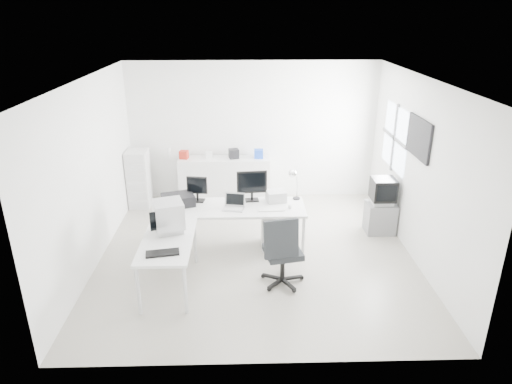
{
  "coord_description": "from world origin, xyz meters",
  "views": [
    {
      "loc": [
        -0.19,
        -6.54,
        3.72
      ],
      "look_at": [
        0.0,
        0.2,
        1.0
      ],
      "focal_mm": 32.0,
      "sensor_mm": 36.0,
      "label": 1
    }
  ],
  "objects_px": {
    "crt_monitor": "(169,218)",
    "sideboard": "(225,180)",
    "drawer_pedestal": "(273,230)",
    "lcd_monitor_small": "(197,189)",
    "main_desk": "(231,228)",
    "office_chair": "(283,249)",
    "filing_cabinet": "(139,179)",
    "crt_tv": "(383,192)",
    "tv_cabinet": "(380,218)",
    "lcd_monitor_large": "(252,186)",
    "laser_printer": "(276,196)",
    "side_desk": "(169,263)",
    "laptop": "(233,203)",
    "inkjet_printer": "(178,200)"
  },
  "relations": [
    {
      "from": "filing_cabinet",
      "to": "laptop",
      "type": "bearing_deg",
      "value": -45.1
    },
    {
      "from": "side_desk",
      "to": "laser_printer",
      "type": "relative_size",
      "value": 4.52
    },
    {
      "from": "laser_printer",
      "to": "crt_monitor",
      "type": "distance_m",
      "value": 1.93
    },
    {
      "from": "side_desk",
      "to": "laser_printer",
      "type": "height_order",
      "value": "laser_printer"
    },
    {
      "from": "lcd_monitor_small",
      "to": "crt_tv",
      "type": "distance_m",
      "value": 3.2
    },
    {
      "from": "main_desk",
      "to": "filing_cabinet",
      "type": "bearing_deg",
      "value": 135.67
    },
    {
      "from": "main_desk",
      "to": "inkjet_printer",
      "type": "relative_size",
      "value": 4.85
    },
    {
      "from": "lcd_monitor_large",
      "to": "laptop",
      "type": "relative_size",
      "value": 1.58
    },
    {
      "from": "laptop",
      "to": "crt_tv",
      "type": "bearing_deg",
      "value": 24.6
    },
    {
      "from": "side_desk",
      "to": "drawer_pedestal",
      "type": "relative_size",
      "value": 2.33
    },
    {
      "from": "crt_monitor",
      "to": "sideboard",
      "type": "xyz_separation_m",
      "value": [
        0.67,
        2.9,
        -0.51
      ]
    },
    {
      "from": "drawer_pedestal",
      "to": "lcd_monitor_small",
      "type": "relative_size",
      "value": 1.42
    },
    {
      "from": "inkjet_printer",
      "to": "laptop",
      "type": "relative_size",
      "value": 1.52
    },
    {
      "from": "side_desk",
      "to": "office_chair",
      "type": "xyz_separation_m",
      "value": [
        1.61,
        0.04,
        0.18
      ]
    },
    {
      "from": "office_chair",
      "to": "filing_cabinet",
      "type": "bearing_deg",
      "value": 120.8
    },
    {
      "from": "main_desk",
      "to": "filing_cabinet",
      "type": "xyz_separation_m",
      "value": [
        -1.87,
        1.83,
        0.2
      ]
    },
    {
      "from": "tv_cabinet",
      "to": "crt_tv",
      "type": "distance_m",
      "value": 0.5
    },
    {
      "from": "laptop",
      "to": "tv_cabinet",
      "type": "height_order",
      "value": "laptop"
    },
    {
      "from": "lcd_monitor_large",
      "to": "crt_tv",
      "type": "height_order",
      "value": "lcd_monitor_large"
    },
    {
      "from": "office_chair",
      "to": "sideboard",
      "type": "bearing_deg",
      "value": 95.28
    },
    {
      "from": "crt_monitor",
      "to": "lcd_monitor_large",
      "type": "bearing_deg",
      "value": 24.91
    },
    {
      "from": "lcd_monitor_small",
      "to": "side_desk",
      "type": "bearing_deg",
      "value": -94.01
    },
    {
      "from": "inkjet_printer",
      "to": "lcd_monitor_large",
      "type": "xyz_separation_m",
      "value": [
        1.2,
        0.15,
        0.17
      ]
    },
    {
      "from": "crt_tv",
      "to": "tv_cabinet",
      "type": "bearing_deg",
      "value": 0.0
    },
    {
      "from": "crt_monitor",
      "to": "office_chair",
      "type": "bearing_deg",
      "value": -24.99
    },
    {
      "from": "main_desk",
      "to": "side_desk",
      "type": "height_order",
      "value": "same"
    },
    {
      "from": "office_chair",
      "to": "laser_printer",
      "type": "bearing_deg",
      "value": 79.03
    },
    {
      "from": "side_desk",
      "to": "lcd_monitor_small",
      "type": "bearing_deg",
      "value": 77.47
    },
    {
      "from": "lcd_monitor_small",
      "to": "crt_monitor",
      "type": "bearing_deg",
      "value": -96.74
    },
    {
      "from": "drawer_pedestal",
      "to": "crt_tv",
      "type": "relative_size",
      "value": 1.2
    },
    {
      "from": "lcd_monitor_large",
      "to": "tv_cabinet",
      "type": "relative_size",
      "value": 0.94
    },
    {
      "from": "inkjet_printer",
      "to": "lcd_monitor_small",
      "type": "distance_m",
      "value": 0.36
    },
    {
      "from": "laptop",
      "to": "lcd_monitor_small",
      "type": "bearing_deg",
      "value": 160.68
    },
    {
      "from": "crt_monitor",
      "to": "filing_cabinet",
      "type": "height_order",
      "value": "crt_monitor"
    },
    {
      "from": "drawer_pedestal",
      "to": "laptop",
      "type": "relative_size",
      "value": 1.84
    },
    {
      "from": "drawer_pedestal",
      "to": "lcd_monitor_large",
      "type": "xyz_separation_m",
      "value": [
        -0.35,
        0.2,
        0.71
      ]
    },
    {
      "from": "lcd_monitor_large",
      "to": "laser_printer",
      "type": "bearing_deg",
      "value": -9.64
    },
    {
      "from": "main_desk",
      "to": "office_chair",
      "type": "distance_m",
      "value": 1.32
    },
    {
      "from": "lcd_monitor_large",
      "to": "inkjet_printer",
      "type": "bearing_deg",
      "value": -178.22
    },
    {
      "from": "lcd_monitor_small",
      "to": "sideboard",
      "type": "bearing_deg",
      "value": 86.81
    },
    {
      "from": "crt_monitor",
      "to": "filing_cabinet",
      "type": "distance_m",
      "value": 2.89
    },
    {
      "from": "side_desk",
      "to": "crt_monitor",
      "type": "bearing_deg",
      "value": 90.0
    },
    {
      "from": "laser_printer",
      "to": "sideboard",
      "type": "bearing_deg",
      "value": 106.33
    },
    {
      "from": "main_desk",
      "to": "crt_tv",
      "type": "distance_m",
      "value": 2.71
    },
    {
      "from": "lcd_monitor_small",
      "to": "office_chair",
      "type": "height_order",
      "value": "lcd_monitor_small"
    },
    {
      "from": "tv_cabinet",
      "to": "sideboard",
      "type": "distance_m",
      "value": 3.2
    },
    {
      "from": "main_desk",
      "to": "laser_printer",
      "type": "xyz_separation_m",
      "value": [
        0.75,
        0.22,
        0.46
      ]
    },
    {
      "from": "side_desk",
      "to": "office_chair",
      "type": "distance_m",
      "value": 1.62
    },
    {
      "from": "side_desk",
      "to": "laptop",
      "type": "bearing_deg",
      "value": 48.01
    },
    {
      "from": "tv_cabinet",
      "to": "laser_printer",
      "type": "bearing_deg",
      "value": -170.71
    }
  ]
}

